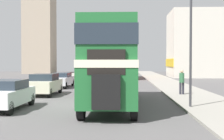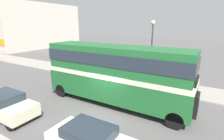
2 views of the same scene
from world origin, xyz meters
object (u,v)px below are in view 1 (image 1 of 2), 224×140
Objects in this scene: street_lamp at (191,30)px; bus_distant at (118,60)px; double_decker_bus at (112,59)px; pedestrian_walking at (182,80)px; car_parked_far at (61,80)px; car_parked_near at (7,94)px; car_parked_mid at (44,84)px.

bus_distant is at bearing 98.51° from street_lamp.
double_decker_bus reaches higher than pedestrian_walking.
double_decker_bus is at bearing -89.52° from bus_distant.
car_parked_far is at bearing 114.13° from double_decker_bus.
car_parked_near is 2.44× the size of pedestrian_walking.
car_parked_near is 0.98× the size of car_parked_mid.
street_lamp is (9.06, -6.25, 3.17)m from car_parked_mid.
car_parked_far is (-0.11, 13.55, -0.04)m from car_parked_near.
pedestrian_walking is (9.81, 6.59, 0.32)m from car_parked_near.
double_decker_bus is 2.31× the size of car_parked_far.
bus_distant is 2.49× the size of car_parked_mid.
car_parked_near is at bearing -176.50° from street_lamp.
car_parked_near is 13.56m from car_parked_far.
pedestrian_walking is at bearing 33.88° from car_parked_near.
pedestrian_walking is 6.71m from street_lamp.
double_decker_bus is 1.84× the size of street_lamp.
car_parked_near is at bearing -146.12° from pedestrian_walking.
car_parked_mid reaches higher than car_parked_near.
bus_distant is 6.20× the size of pedestrian_walking.
street_lamp reaches higher than car_parked_far.
car_parked_mid reaches higher than car_parked_far.
bus_distant reaches higher than double_decker_bus.
car_parked_far is at bearing 90.45° from car_parked_near.
street_lamp is (3.99, -1.24, 1.43)m from double_decker_bus.
car_parked_far is at bearing -108.35° from bus_distant.
street_lamp reaches higher than pedestrian_walking.
car_parked_far is 2.75× the size of pedestrian_walking.
bus_distant is 1.79× the size of street_lamp.
street_lamp is (9.15, 0.56, 3.20)m from car_parked_near.
car_parked_mid is (-4.85, -21.92, -1.85)m from bus_distant.
double_decker_bus is 7.34m from car_parked_mid.
car_parked_mid is at bearing 135.34° from double_decker_bus.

